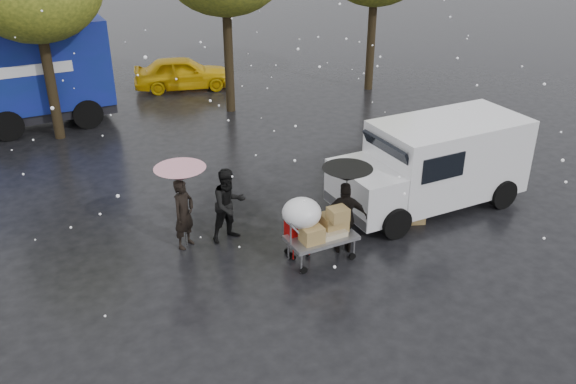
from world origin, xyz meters
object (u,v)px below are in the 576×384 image
person_pink (184,214)px  vendor_cart (325,230)px  yellow_taxi (183,73)px  white_van (435,163)px  person_black (345,218)px  shopping_cart (301,216)px

person_pink → vendor_cart: 3.16m
vendor_cart → yellow_taxi: bearing=84.8°
white_van → person_pink: bearing=172.2°
white_van → person_black: bearing=-163.8°
vendor_cart → shopping_cart: shopping_cart is taller
person_pink → person_black: 3.57m
person_black → vendor_cart: 0.57m
vendor_cart → yellow_taxi: size_ratio=0.39×
shopping_cart → vendor_cart: bearing=-28.3°
vendor_cart → white_van: (3.73, 1.02, 0.43)m
person_pink → shopping_cart: (2.08, -1.64, 0.24)m
person_pink → yellow_taxi: (3.77, 11.71, -0.17)m
white_van → yellow_taxi: (-2.50, 12.57, -0.50)m
shopping_cart → yellow_taxi: size_ratio=0.38×
vendor_cart → person_pink: bearing=143.4°
person_black → shopping_cart: bearing=14.4°
person_pink → vendor_cart: person_pink is taller
vendor_cart → white_van: white_van is taller
person_black → white_van: (3.18, 0.93, 0.32)m
vendor_cart → white_van: size_ratio=0.31×
person_pink → yellow_taxi: 12.30m
shopping_cart → yellow_taxi: shopping_cart is taller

